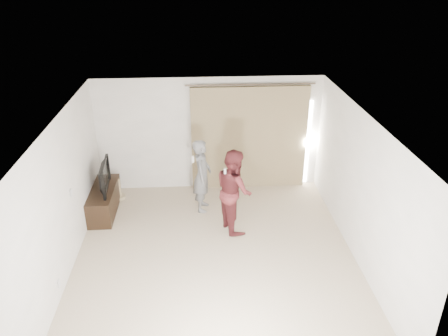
{
  "coord_description": "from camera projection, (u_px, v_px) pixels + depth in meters",
  "views": [
    {
      "loc": [
        -0.26,
        -6.39,
        4.88
      ],
      "look_at": [
        0.23,
        1.2,
        1.2
      ],
      "focal_mm": 35.0,
      "sensor_mm": 36.0,
      "label": 1
    }
  ],
  "objects": [
    {
      "name": "scratching_post",
      "position": [
        116.0,
        190.0,
        9.72
      ],
      "size": [
        0.37,
        0.37,
        0.49
      ],
      "color": "#C6B387",
      "rests_on": "ground"
    },
    {
      "name": "tv",
      "position": [
        101.0,
        177.0,
        8.93
      ],
      "size": [
        0.2,
        1.01,
        0.58
      ],
      "primitive_type": "imported",
      "rotation": [
        0.0,
        0.0,
        1.64
      ],
      "color": "black",
      "rests_on": "tv_console"
    },
    {
      "name": "tv_console",
      "position": [
        104.0,
        200.0,
        9.17
      ],
      "size": [
        0.49,
        1.41,
        0.54
      ],
      "primitive_type": "cube",
      "color": "black",
      "rests_on": "ground"
    },
    {
      "name": "person_woman",
      "position": [
        234.0,
        190.0,
        8.39
      ],
      "size": [
        0.85,
        0.97,
        1.68
      ],
      "color": "#561E21",
      "rests_on": "ground"
    },
    {
      "name": "wall_left",
      "position": [
        63.0,
        199.0,
        7.16
      ],
      "size": [
        0.04,
        5.5,
        2.6
      ],
      "color": "beige",
      "rests_on": "ground"
    },
    {
      "name": "person_man",
      "position": [
        202.0,
        176.0,
        9.06
      ],
      "size": [
        0.45,
        0.62,
        1.58
      ],
      "color": "slate",
      "rests_on": "ground"
    },
    {
      "name": "floor",
      "position": [
        215.0,
        257.0,
        7.87
      ],
      "size": [
        5.5,
        5.5,
        0.0
      ],
      "primitive_type": "plane",
      "color": "#BEA88E",
      "rests_on": "ground"
    },
    {
      "name": "wall_back",
      "position": [
        209.0,
        134.0,
        9.78
      ],
      "size": [
        5.0,
        0.04,
        2.6
      ],
      "primitive_type": "cube",
      "color": "beige",
      "rests_on": "ground"
    },
    {
      "name": "curtain",
      "position": [
        250.0,
        139.0,
        9.81
      ],
      "size": [
        2.8,
        0.11,
        2.46
      ],
      "color": "tan",
      "rests_on": "ground"
    },
    {
      "name": "ceiling",
      "position": [
        214.0,
        121.0,
        6.74
      ],
      "size": [
        5.0,
        5.5,
        0.01
      ],
      "primitive_type": "cube",
      "color": "silver",
      "rests_on": "wall_back"
    }
  ]
}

